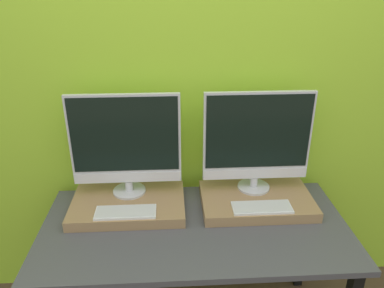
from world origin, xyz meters
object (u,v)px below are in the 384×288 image
(keyboard_right, at_px, (262,207))
(monitor_left, at_px, (126,143))
(keyboard_left, at_px, (126,212))
(monitor_right, at_px, (257,140))

(keyboard_right, bearing_deg, monitor_left, 163.57)
(keyboard_left, distance_m, monitor_right, 0.75)
(monitor_left, distance_m, keyboard_right, 0.75)
(monitor_left, height_order, monitor_right, same)
(keyboard_left, bearing_deg, keyboard_right, 0.00)
(monitor_left, relative_size, keyboard_right, 1.89)
(keyboard_left, bearing_deg, monitor_left, 90.00)
(keyboard_left, distance_m, keyboard_right, 0.67)
(monitor_left, height_order, keyboard_left, monitor_left)
(keyboard_right, bearing_deg, keyboard_left, 180.00)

